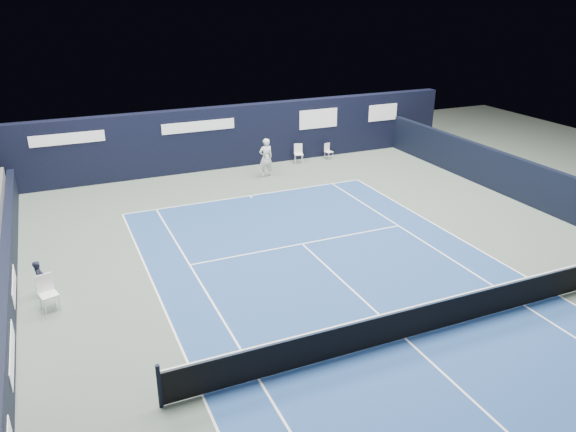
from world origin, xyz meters
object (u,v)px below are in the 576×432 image
folding_chair_back_b (328,150)px  tennis_player (266,157)px  folding_chair_back_a (298,152)px  line_judge_chair (47,290)px  tennis_net (407,322)px

folding_chair_back_b → tennis_player: bearing=-174.2°
folding_chair_back_a → folding_chair_back_b: 1.74m
tennis_player → line_judge_chair: bearing=-138.9°
folding_chair_back_b → tennis_player: tennis_player is taller
folding_chair_back_b → line_judge_chair: (-14.34, -10.36, 0.13)m
folding_chair_back_b → tennis_net: (-5.87, -15.71, 0.03)m
folding_chair_back_b → tennis_net: tennis_net is taller
tennis_net → tennis_player: (1.73, 14.26, 0.42)m
tennis_net → tennis_player: size_ratio=6.91×
line_judge_chair → tennis_player: bearing=24.8°
tennis_player → tennis_net: bearing=-96.9°
line_judge_chair → tennis_player: tennis_player is taller
folding_chair_back_b → line_judge_chair: 17.69m
folding_chair_back_b → tennis_player: size_ratio=0.45×
folding_chair_back_b → tennis_net: bearing=-123.9°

